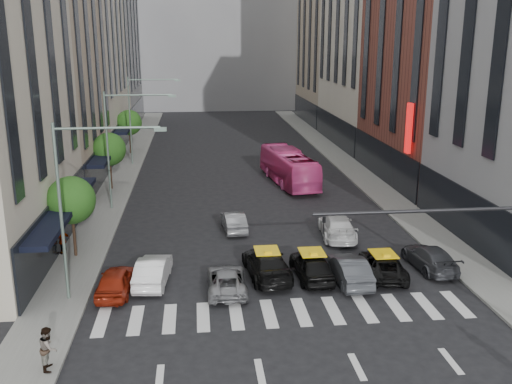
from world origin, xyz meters
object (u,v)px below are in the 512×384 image
object	(u,v)px
pedestrian_far	(63,241)
streetlamp_near	(79,189)
car_red	(116,281)
taxi_center	(312,265)
streetlamp_far	(139,109)
pedestrian_near	(48,348)
taxi_left	(267,264)
car_white_front	(153,270)
streetlamp_mid	(120,135)
bus	(289,167)

from	to	relation	value
pedestrian_far	streetlamp_near	bearing A→B (deg)	75.51
car_red	taxi_center	world-z (taller)	taxi_center
streetlamp_near	streetlamp_far	bearing A→B (deg)	90.00
streetlamp_near	taxi_center	xyz separation A→B (m)	(11.94, 1.44, -5.14)
pedestrian_near	pedestrian_far	xyz separation A→B (m)	(-2.20, 12.89, -0.07)
car_red	taxi_left	size ratio (longest dim) A/B	0.78
pedestrian_near	taxi_center	bearing A→B (deg)	-63.48
streetlamp_near	streetlamp_far	xyz separation A→B (m)	(0.00, 32.00, 0.00)
streetlamp_far	taxi_left	world-z (taller)	streetlamp_far
car_white_front	pedestrian_near	bearing A→B (deg)	72.08
streetlamp_mid	taxi_center	distance (m)	19.52
streetlamp_near	car_white_front	bearing A→B (deg)	28.24
taxi_left	pedestrian_near	distance (m)	12.96
pedestrian_near	car_white_front	bearing A→B (deg)	-29.74
streetlamp_far	taxi_center	distance (m)	33.22
streetlamp_mid	taxi_left	distance (m)	17.75
car_white_front	bus	bearing A→B (deg)	-111.94
streetlamp_far	taxi_left	distance (m)	31.97
streetlamp_near	pedestrian_far	bearing A→B (deg)	111.85
streetlamp_near	pedestrian_near	xyz separation A→B (m)	(-0.36, -6.51, -4.85)
car_red	bus	bearing A→B (deg)	-116.47
taxi_center	bus	bearing A→B (deg)	-99.23
streetlamp_far	bus	xyz separation A→B (m)	(14.10, -9.28, -4.37)
car_white_front	car_red	bearing A→B (deg)	35.82
streetlamp_near	streetlamp_far	distance (m)	32.00
streetlamp_mid	bus	size ratio (longest dim) A/B	0.82
car_red	taxi_center	bearing A→B (deg)	-172.12
streetlamp_mid	pedestrian_near	bearing A→B (deg)	-90.91
car_red	car_white_front	bearing A→B (deg)	-146.12
streetlamp_mid	car_white_front	xyz separation A→B (m)	(3.21, -14.28, -5.16)
streetlamp_near	car_white_front	size ratio (longest dim) A/B	2.00
streetlamp_mid	pedestrian_near	xyz separation A→B (m)	(-0.36, -22.51, -4.85)
taxi_left	pedestrian_near	world-z (taller)	pedestrian_near
taxi_left	pedestrian_near	size ratio (longest dim) A/B	2.92
streetlamp_mid	pedestrian_near	world-z (taller)	streetlamp_mid
streetlamp_mid	taxi_left	bearing A→B (deg)	-56.04
bus	pedestrian_near	size ratio (longest dim) A/B	6.06
taxi_center	bus	world-z (taller)	bus
streetlamp_near	car_white_front	xyz separation A→B (m)	(3.21, 1.72, -5.16)
streetlamp_mid	pedestrian_far	distance (m)	11.10
streetlamp_mid	taxi_center	xyz separation A→B (m)	(11.94, -14.56, -5.14)
streetlamp_mid	streetlamp_far	size ratio (longest dim) A/B	1.00
streetlamp_near	streetlamp_mid	distance (m)	16.00
car_white_front	pedestrian_far	xyz separation A→B (m)	(-5.76, 4.65, 0.25)
bus	pedestrian_far	distance (m)	23.34
taxi_left	pedestrian_far	size ratio (longest dim) A/B	3.15
bus	streetlamp_near	bearing A→B (deg)	50.35
streetlamp_far	taxi_center	bearing A→B (deg)	-68.66
streetlamp_near	car_white_front	world-z (taller)	streetlamp_near
car_white_front	pedestrian_far	size ratio (longest dim) A/B	2.66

